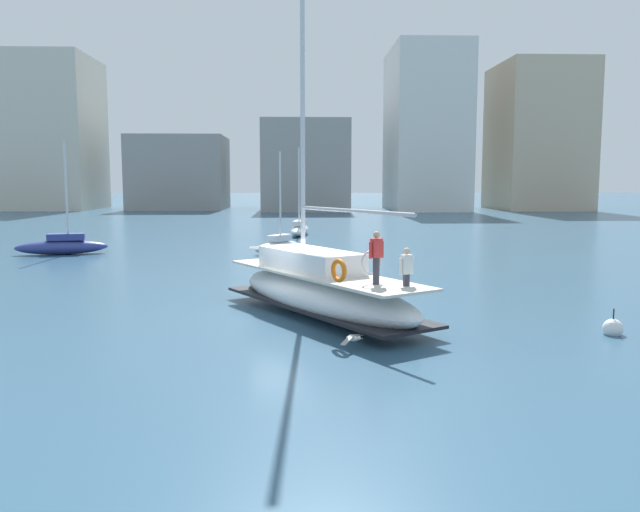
# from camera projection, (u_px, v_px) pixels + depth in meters

# --- Properties ---
(ground_plane) EXTENTS (400.00, 400.00, 0.00)m
(ground_plane) POSITION_uv_depth(u_px,v_px,m) (288.00, 312.00, 22.33)
(ground_plane) COLOR #2D516B
(main_sailboat) EXTENTS (7.04, 9.45, 14.41)m
(main_sailboat) POSITION_uv_depth(u_px,v_px,m) (321.00, 289.00, 21.65)
(main_sailboat) COLOR white
(main_sailboat) RESTS_ON ground
(moored_sloop_near) EXTENTS (2.05, 5.37, 7.10)m
(moored_sloop_near) POSITION_uv_depth(u_px,v_px,m) (300.00, 229.00, 52.71)
(moored_sloop_near) COLOR silver
(moored_sloop_near) RESTS_ON ground
(moored_sloop_far) EXTENTS (5.51, 2.49, 6.89)m
(moored_sloop_far) POSITION_uv_depth(u_px,v_px,m) (62.00, 245.00, 39.56)
(moored_sloop_far) COLOR navy
(moored_sloop_far) RESTS_ON ground
(moored_catamaran) EXTENTS (3.37, 4.12, 6.29)m
(moored_catamaran) POSITION_uv_depth(u_px,v_px,m) (278.00, 245.00, 40.58)
(moored_catamaran) COLOR silver
(moored_catamaran) RESTS_ON ground
(seagull) EXTENTS (0.73, 1.14, 0.18)m
(seagull) POSITION_uv_depth(u_px,v_px,m) (353.00, 338.00, 17.40)
(seagull) COLOR silver
(seagull) RESTS_ON ground
(mooring_buoy) EXTENTS (0.59, 0.59, 0.89)m
(mooring_buoy) POSITION_uv_depth(u_px,v_px,m) (613.00, 329.00, 19.12)
(mooring_buoy) COLOR silver
(mooring_buoy) RESTS_ON ground
(waterfront_buildings) EXTENTS (88.50, 20.25, 23.80)m
(waterfront_buildings) POSITION_uv_depth(u_px,v_px,m) (298.00, 143.00, 98.13)
(waterfront_buildings) COLOR beige
(waterfront_buildings) RESTS_ON ground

